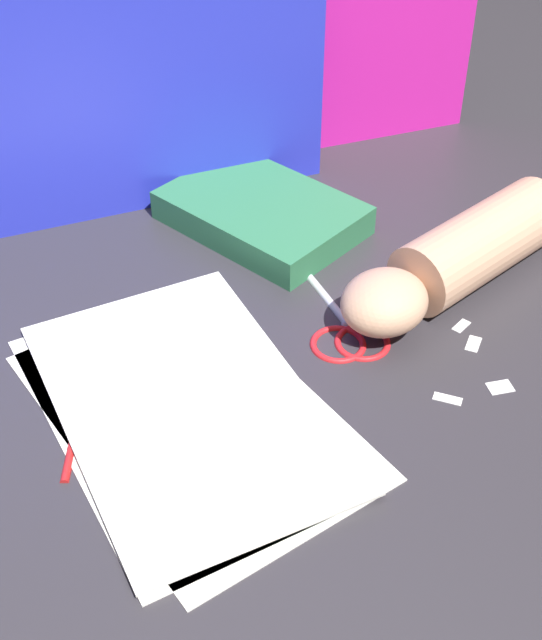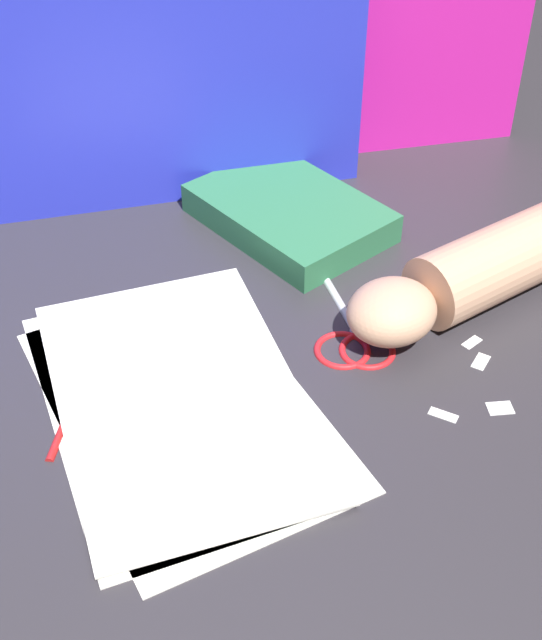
{
  "view_description": "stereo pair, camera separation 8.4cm",
  "coord_description": "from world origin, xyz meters",
  "px_view_note": "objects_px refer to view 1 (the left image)",
  "views": [
    {
      "loc": [
        -0.34,
        -0.54,
        0.6
      ],
      "look_at": [
        0.0,
        0.01,
        0.06
      ],
      "focal_mm": 50.0,
      "sensor_mm": 36.0,
      "label": 1
    },
    {
      "loc": [
        -0.27,
        -0.58,
        0.6
      ],
      "look_at": [
        0.0,
        0.01,
        0.06
      ],
      "focal_mm": 50.0,
      "sensor_mm": 36.0,
      "label": 2
    }
  ],
  "objects_px": {
    "book_closed": "(262,213)",
    "hand_forearm": "(456,258)",
    "scissors": "(348,328)",
    "paper_stack": "(186,410)"
  },
  "relations": [
    {
      "from": "book_closed",
      "to": "scissors",
      "type": "xyz_separation_m",
      "value": [
        -0.03,
        -0.22,
        -0.01
      ]
    },
    {
      "from": "paper_stack",
      "to": "book_closed",
      "type": "relative_size",
      "value": 1.45
    },
    {
      "from": "scissors",
      "to": "hand_forearm",
      "type": "height_order",
      "value": "hand_forearm"
    },
    {
      "from": "book_closed",
      "to": "hand_forearm",
      "type": "bearing_deg",
      "value": -62.43
    },
    {
      "from": "scissors",
      "to": "hand_forearm",
      "type": "distance_m",
      "value": 0.14
    },
    {
      "from": "scissors",
      "to": "hand_forearm",
      "type": "relative_size",
      "value": 0.5
    },
    {
      "from": "paper_stack",
      "to": "book_closed",
      "type": "bearing_deg",
      "value": 46.02
    },
    {
      "from": "paper_stack",
      "to": "scissors",
      "type": "distance_m",
      "value": 0.2
    },
    {
      "from": "book_closed",
      "to": "hand_forearm",
      "type": "relative_size",
      "value": 0.82
    },
    {
      "from": "book_closed",
      "to": "hand_forearm",
      "type": "height_order",
      "value": "hand_forearm"
    }
  ]
}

